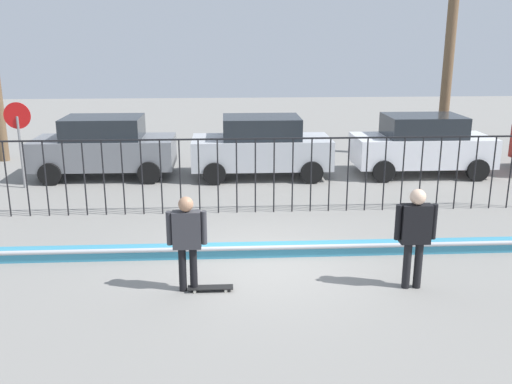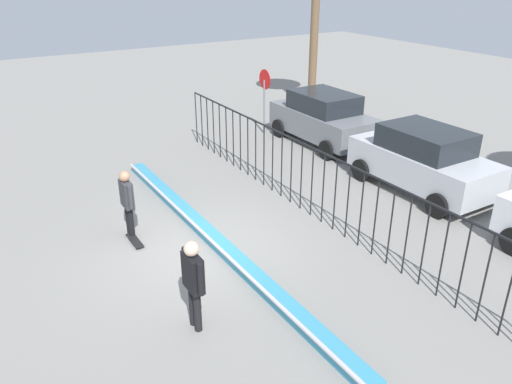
{
  "view_description": "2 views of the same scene",
  "coord_description": "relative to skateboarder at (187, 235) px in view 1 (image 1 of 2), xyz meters",
  "views": [
    {
      "loc": [
        -0.76,
        -10.33,
        4.36
      ],
      "look_at": [
        -0.11,
        1.08,
        1.15
      ],
      "focal_mm": 39.61,
      "sensor_mm": 36.0,
      "label": 1
    },
    {
      "loc": [
        9.41,
        -4.2,
        6.15
      ],
      "look_at": [
        0.5,
        1.27,
        1.35
      ],
      "focal_mm": 35.16,
      "sensor_mm": 36.0,
      "label": 2
    }
  ],
  "objects": [
    {
      "name": "parked_car_silver",
      "position": [
        1.82,
        8.18,
        -0.06
      ],
      "size": [
        4.3,
        2.12,
        1.9
      ],
      "rotation": [
        0.0,
        0.0,
        -0.0
      ],
      "color": "#B7BABF",
      "rests_on": "ground"
    },
    {
      "name": "stop_sign",
      "position": [
        -5.21,
        7.21,
        0.59
      ],
      "size": [
        0.76,
        0.07,
        2.5
      ],
      "color": "slate",
      "rests_on": "ground"
    },
    {
      "name": "ground_plane",
      "position": [
        1.43,
        1.17,
        -1.03
      ],
      "size": [
        60.0,
        60.0,
        0.0
      ],
      "primitive_type": "plane",
      "color": "gray"
    },
    {
      "name": "skateboarder",
      "position": [
        0.0,
        0.0,
        0.0
      ],
      "size": [
        0.69,
        0.26,
        1.72
      ],
      "rotation": [
        0.0,
        0.0,
        0.22
      ],
      "color": "black",
      "rests_on": "ground"
    },
    {
      "name": "parked_car_white",
      "position": [
        6.94,
        8.18,
        -0.06
      ],
      "size": [
        4.3,
        2.12,
        1.9
      ],
      "rotation": [
        0.0,
        0.0,
        -0.06
      ],
      "color": "silver",
      "rests_on": "ground"
    },
    {
      "name": "camera_operator",
      "position": [
        3.95,
        -0.1,
        0.06
      ],
      "size": [
        0.73,
        0.28,
        1.82
      ],
      "rotation": [
        0.0,
        0.0,
        2.24
      ],
      "color": "black",
      "rests_on": "ground"
    },
    {
      "name": "skateboard",
      "position": [
        0.38,
        -0.04,
        -0.97
      ],
      "size": [
        0.8,
        0.2,
        0.07
      ],
      "rotation": [
        0.0,
        0.0,
        -0.23
      ],
      "color": "black",
      "rests_on": "ground"
    },
    {
      "name": "bowl_coping_ledge",
      "position": [
        1.43,
        1.57,
        -0.91
      ],
      "size": [
        11.0,
        0.41,
        0.27
      ],
      "color": "teal",
      "rests_on": "ground"
    },
    {
      "name": "parked_car_gray",
      "position": [
        -3.07,
        8.41,
        -0.06
      ],
      "size": [
        4.3,
        2.12,
        1.9
      ],
      "rotation": [
        0.0,
        0.0,
        0.06
      ],
      "color": "slate",
      "rests_on": "ground"
    },
    {
      "name": "perimeter_fence",
      "position": [
        1.43,
        4.46,
        0.13
      ],
      "size": [
        14.04,
        0.04,
        1.9
      ],
      "color": "black",
      "rests_on": "ground"
    }
  ]
}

